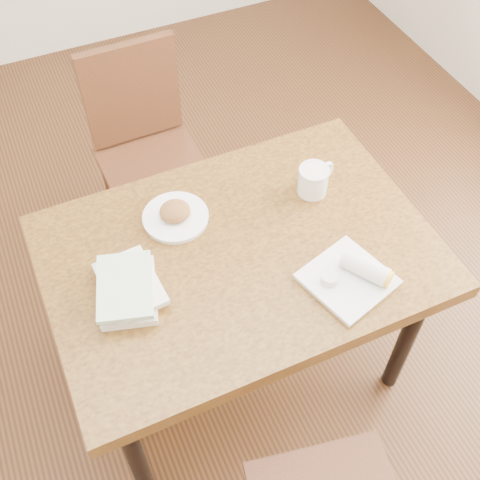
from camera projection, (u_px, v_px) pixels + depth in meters
name	position (u px, v px, depth m)	size (l,w,h in m)	color
ground	(240.00, 360.00, 2.51)	(4.00, 5.00, 0.01)	#472814
table	(240.00, 265.00, 1.99)	(1.24, 0.86, 0.75)	brown
chair_far	(146.00, 142.00, 2.54)	(0.43, 0.43, 0.95)	#4D2716
plate_scone	(175.00, 215.00, 1.99)	(0.22, 0.22, 0.07)	white
coffee_mug	(314.00, 179.00, 2.05)	(0.15, 0.10, 0.10)	white
plate_burrito	(353.00, 276.00, 1.83)	(0.30, 0.30, 0.08)	white
book_stack	(128.00, 288.00, 1.80)	(0.23, 0.28, 0.06)	white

